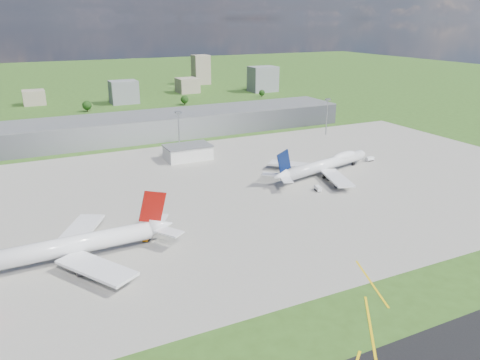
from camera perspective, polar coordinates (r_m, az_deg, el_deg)
name	(u,v)px	position (r m, az deg, el deg)	size (l,w,h in m)	color
ground	(149,142)	(322.56, -11.05, 4.57)	(1400.00, 1400.00, 0.00)	#305119
apron	(231,191)	(226.29, -1.16, -1.31)	(360.00, 190.00, 0.08)	gray
terminal	(142,127)	(335.00, -11.82, 6.37)	(300.00, 42.00, 15.00)	slate
ops_building	(188,153)	(278.07, -6.37, 3.34)	(26.00, 16.00, 8.00)	silver
mast_center	(179,125)	(288.56, -7.49, 6.68)	(3.50, 2.00, 25.90)	gray
mast_east	(327,110)	(338.90, 10.58, 8.36)	(3.50, 2.00, 25.90)	gray
airliner_red_twin	(68,247)	(170.07, -20.27, -7.70)	(77.46, 60.46, 21.28)	white
airliner_blue_quad	(326,165)	(253.03, 10.38, 1.85)	(72.06, 55.58, 19.05)	white
tug_yellow	(147,239)	(179.78, -11.31, -7.02)	(3.74, 4.00, 1.75)	orange
van_white_near	(318,189)	(228.61, 9.49, -1.06)	(2.98, 4.93, 2.37)	silver
van_white_far	(370,159)	(283.46, 15.54, 2.47)	(4.79, 2.35, 2.48)	white
bldg_cw	(34,97)	(498.30, -23.82, 9.19)	(20.00, 18.00, 14.00)	gray
bldg_c	(124,92)	(477.96, -13.98, 10.36)	(26.00, 20.00, 22.00)	slate
bldg_ce	(187,85)	(538.19, -6.43, 11.39)	(22.00, 24.00, 16.00)	gray
bldg_e	(263,79)	(542.72, 2.80, 12.19)	(30.00, 22.00, 28.00)	slate
bldg_tall_e	(201,70)	(606.75, -4.79, 13.26)	(20.00, 18.00, 36.00)	gray
tree_c	(87,105)	(442.75, -18.16, 8.65)	(8.10, 8.10, 9.90)	#382314
tree_e	(185,99)	(458.71, -6.77, 9.74)	(7.65, 7.65, 9.35)	#382314
tree_far_e	(262,93)	(504.04, 2.69, 10.58)	(6.30, 6.30, 7.70)	#382314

